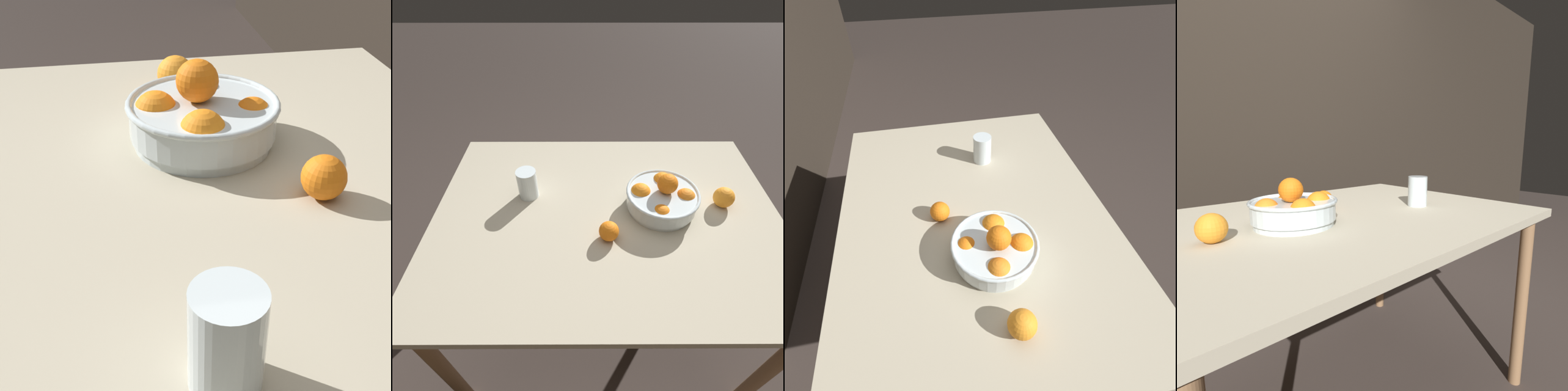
{
  "view_description": "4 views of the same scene",
  "coord_description": "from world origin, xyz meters",
  "views": [
    {
      "loc": [
        0.66,
        -0.19,
        1.25
      ],
      "look_at": [
        0.05,
        -0.08,
        0.83
      ],
      "focal_mm": 50.0,
      "sensor_mm": 36.0,
      "label": 1
    },
    {
      "loc": [
        0.07,
        0.81,
        1.62
      ],
      "look_at": [
        0.07,
        -0.03,
        0.84
      ],
      "focal_mm": 28.0,
      "sensor_mm": 36.0,
      "label": 2
    },
    {
      "loc": [
        -0.76,
        0.14,
        1.6
      ],
      "look_at": [
        0.01,
        -0.02,
        0.85
      ],
      "focal_mm": 28.0,
      "sensor_mm": 36.0,
      "label": 3
    },
    {
      "loc": [
        -0.65,
        -0.88,
        1.04
      ],
      "look_at": [
        0.08,
        -0.08,
        0.84
      ],
      "focal_mm": 28.0,
      "sensor_mm": 36.0,
      "label": 4
    }
  ],
  "objects": [
    {
      "name": "orange_loose_front",
      "position": [
        -0.45,
        -0.04,
        0.82
      ],
      "size": [
        0.08,
        0.08,
        0.08
      ],
      "primitive_type": "sphere",
      "color": "orange",
      "rests_on": "dining_table"
    },
    {
      "name": "dining_table",
      "position": [
        0.0,
        0.0,
        0.7
      ],
      "size": [
        1.31,
        0.98,
        0.78
      ],
      "color": "#B7AD93",
      "rests_on": "ground_plane"
    },
    {
      "name": "fruit_bowl",
      "position": [
        -0.21,
        -0.03,
        0.83
      ],
      "size": [
        0.27,
        0.27,
        0.15
      ],
      "color": "silver",
      "rests_on": "dining_table"
    },
    {
      "name": "juice_glass",
      "position": [
        0.31,
        -0.1,
        0.83
      ],
      "size": [
        0.08,
        0.08,
        0.12
      ],
      "color": "#F4A314",
      "rests_on": "dining_table"
    },
    {
      "name": "back_wall",
      "position": [
        0.0,
        0.99,
        1.3
      ],
      "size": [
        8.0,
        0.05,
        2.6
      ],
      "primitive_type": "cube",
      "color": "#2D261E",
      "rests_on": "ground_plane"
    },
    {
      "name": "orange_loose_near_bowl",
      "position": [
        0.0,
        0.13,
        0.81
      ],
      "size": [
        0.07,
        0.07,
        0.07
      ],
      "primitive_type": "sphere",
      "color": "orange",
      "rests_on": "dining_table"
    }
  ]
}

